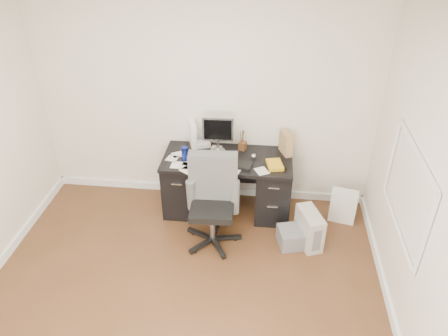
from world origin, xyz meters
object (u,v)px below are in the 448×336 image
at_px(desk, 227,183).
at_px(wicker_basket, 212,190).
at_px(lcd_monitor, 218,135).
at_px(pc_tower, 309,228).
at_px(keyboard, 231,164).
at_px(office_chair, 212,204).

height_order(desk, wicker_basket, desk).
relative_size(lcd_monitor, pc_tower, 1.09).
bearing_deg(wicker_basket, lcd_monitor, 30.74).
xyz_separation_m(keyboard, wicker_basket, (-0.25, 0.23, -0.56)).
distance_m(lcd_monitor, pc_tower, 1.48).
relative_size(lcd_monitor, office_chair, 0.43).
xyz_separation_m(keyboard, pc_tower, (0.91, -0.36, -0.55)).
relative_size(desk, pc_tower, 3.59).
distance_m(pc_tower, wicker_basket, 1.31).
bearing_deg(wicker_basket, desk, -24.28).
bearing_deg(desk, keyboard, -69.83).
bearing_deg(office_chair, desk, 78.16).
bearing_deg(keyboard, desk, 118.75).
xyz_separation_m(desk, pc_tower, (0.97, -0.51, -0.19)).
height_order(pc_tower, wicker_basket, pc_tower).
height_order(keyboard, office_chair, office_chair).
xyz_separation_m(lcd_monitor, keyboard, (0.18, -0.28, -0.21)).
height_order(keyboard, wicker_basket, keyboard).
height_order(lcd_monitor, office_chair, lcd_monitor).
height_order(lcd_monitor, pc_tower, lcd_monitor).
distance_m(desk, keyboard, 0.40).
height_order(desk, lcd_monitor, lcd_monitor).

